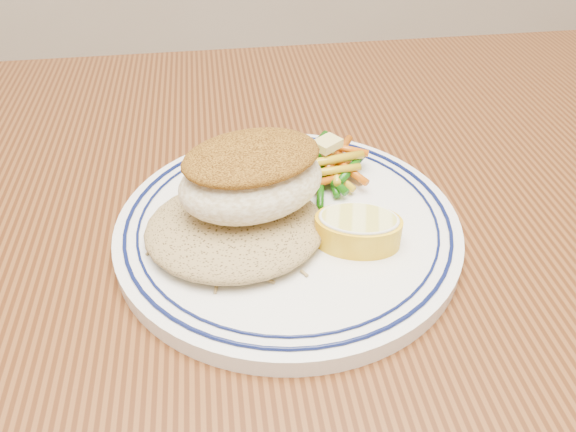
{
  "coord_description": "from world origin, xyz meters",
  "views": [
    {
      "loc": [
        -0.04,
        -0.3,
        1.05
      ],
      "look_at": [
        0.01,
        0.05,
        0.77
      ],
      "focal_mm": 35.0,
      "sensor_mm": 36.0,
      "label": 1
    }
  ],
  "objects_px": {
    "fish_fillet": "(251,176)",
    "plate": "(288,226)",
    "vegetable_pile": "(321,165)",
    "dining_table": "(283,358)",
    "rice_pilaf": "(235,224)",
    "lemon_wedge": "(358,229)"
  },
  "relations": [
    {
      "from": "vegetable_pile",
      "to": "lemon_wedge",
      "type": "xyz_separation_m",
      "value": [
        0.01,
        -0.09,
        0.0
      ]
    },
    {
      "from": "vegetable_pile",
      "to": "rice_pilaf",
      "type": "bearing_deg",
      "value": -138.52
    },
    {
      "from": "plate",
      "to": "rice_pilaf",
      "type": "height_order",
      "value": "rice_pilaf"
    },
    {
      "from": "plate",
      "to": "lemon_wedge",
      "type": "xyz_separation_m",
      "value": [
        0.05,
        -0.03,
        0.02
      ]
    },
    {
      "from": "rice_pilaf",
      "to": "fish_fillet",
      "type": "relative_size",
      "value": 1.09
    },
    {
      "from": "plate",
      "to": "fish_fillet",
      "type": "xyz_separation_m",
      "value": [
        -0.03,
        -0.0,
        0.05
      ]
    },
    {
      "from": "fish_fillet",
      "to": "lemon_wedge",
      "type": "xyz_separation_m",
      "value": [
        0.08,
        -0.03,
        -0.03
      ]
    },
    {
      "from": "fish_fillet",
      "to": "vegetable_pile",
      "type": "distance_m",
      "value": 0.09
    },
    {
      "from": "dining_table",
      "to": "rice_pilaf",
      "type": "bearing_deg",
      "value": 132.75
    },
    {
      "from": "plate",
      "to": "rice_pilaf",
      "type": "xyz_separation_m",
      "value": [
        -0.04,
        -0.01,
        0.02
      ]
    },
    {
      "from": "plate",
      "to": "vegetable_pile",
      "type": "relative_size",
      "value": 2.68
    },
    {
      "from": "rice_pilaf",
      "to": "lemon_wedge",
      "type": "height_order",
      "value": "same"
    },
    {
      "from": "plate",
      "to": "vegetable_pile",
      "type": "distance_m",
      "value": 0.07
    },
    {
      "from": "lemon_wedge",
      "to": "vegetable_pile",
      "type": "bearing_deg",
      "value": 97.23
    },
    {
      "from": "rice_pilaf",
      "to": "lemon_wedge",
      "type": "xyz_separation_m",
      "value": [
        0.09,
        -0.02,
        0.0
      ]
    },
    {
      "from": "dining_table",
      "to": "vegetable_pile",
      "type": "bearing_deg",
      "value": 65.52
    },
    {
      "from": "dining_table",
      "to": "lemon_wedge",
      "type": "height_order",
      "value": "lemon_wedge"
    },
    {
      "from": "plate",
      "to": "fish_fillet",
      "type": "height_order",
      "value": "fish_fillet"
    },
    {
      "from": "plate",
      "to": "vegetable_pile",
      "type": "xyz_separation_m",
      "value": [
        0.04,
        0.06,
        0.02
      ]
    },
    {
      "from": "fish_fillet",
      "to": "vegetable_pile",
      "type": "relative_size",
      "value": 1.23
    },
    {
      "from": "dining_table",
      "to": "fish_fillet",
      "type": "distance_m",
      "value": 0.17
    },
    {
      "from": "fish_fillet",
      "to": "plate",
      "type": "bearing_deg",
      "value": 5.71
    }
  ]
}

